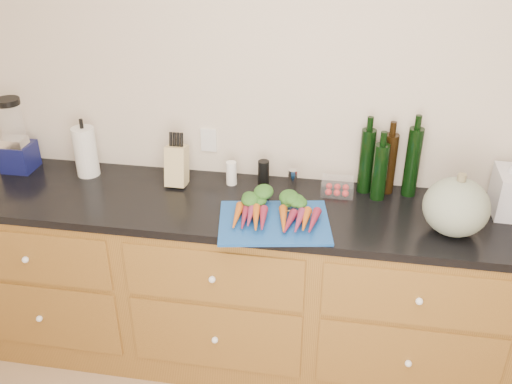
% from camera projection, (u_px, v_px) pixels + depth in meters
% --- Properties ---
extents(wall_back, '(4.10, 0.05, 2.60)m').
position_uv_depth(wall_back, '(329.00, 112.00, 2.75)').
color(wall_back, beige).
rests_on(wall_back, ground).
extents(cabinets, '(3.60, 0.64, 0.90)m').
position_uv_depth(cabinets, '(315.00, 293.00, 2.88)').
color(cabinets, brown).
rests_on(cabinets, ground).
extents(countertop, '(3.64, 0.62, 0.04)m').
position_uv_depth(countertop, '(321.00, 213.00, 2.66)').
color(countertop, black).
rests_on(countertop, cabinets).
extents(cutting_board, '(0.54, 0.45, 0.01)m').
position_uv_depth(cutting_board, '(274.00, 222.00, 2.53)').
color(cutting_board, '#144594').
rests_on(cutting_board, countertop).
extents(carrots, '(0.40, 0.30, 0.06)m').
position_uv_depth(carrots, '(276.00, 211.00, 2.56)').
color(carrots, '#C45B17').
rests_on(carrots, cutting_board).
extents(squash, '(0.28, 0.28, 0.25)m').
position_uv_depth(squash, '(456.00, 207.00, 2.42)').
color(squash, slate).
rests_on(squash, countertop).
extents(blender_appliance, '(0.15, 0.15, 0.39)m').
position_uv_depth(blender_appliance, '(15.00, 139.00, 2.93)').
color(blender_appliance, '#0F1246').
rests_on(blender_appliance, countertop).
extents(paper_towel, '(0.11, 0.11, 0.26)m').
position_uv_depth(paper_towel, '(86.00, 152.00, 2.90)').
color(paper_towel, white).
rests_on(paper_towel, countertop).
extents(knife_block, '(0.10, 0.10, 0.20)m').
position_uv_depth(knife_block, '(177.00, 166.00, 2.83)').
color(knife_block, tan).
rests_on(knife_block, countertop).
extents(grinder_salt, '(0.05, 0.05, 0.12)m').
position_uv_depth(grinder_salt, '(231.00, 173.00, 2.84)').
color(grinder_salt, white).
rests_on(grinder_salt, countertop).
extents(grinder_pepper, '(0.06, 0.06, 0.14)m').
position_uv_depth(grinder_pepper, '(264.00, 174.00, 2.81)').
color(grinder_pepper, black).
rests_on(grinder_pepper, countertop).
extents(canister_chrome, '(0.05, 0.05, 0.10)m').
position_uv_depth(canister_chrome, '(293.00, 179.00, 2.80)').
color(canister_chrome, silver).
rests_on(canister_chrome, countertop).
extents(tomato_box, '(0.15, 0.12, 0.07)m').
position_uv_depth(tomato_box, '(337.00, 187.00, 2.77)').
color(tomato_box, white).
rests_on(tomato_box, countertop).
extents(bottles, '(0.28, 0.15, 0.34)m').
position_uv_depth(bottles, '(387.00, 164.00, 2.71)').
color(bottles, black).
rests_on(bottles, countertop).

